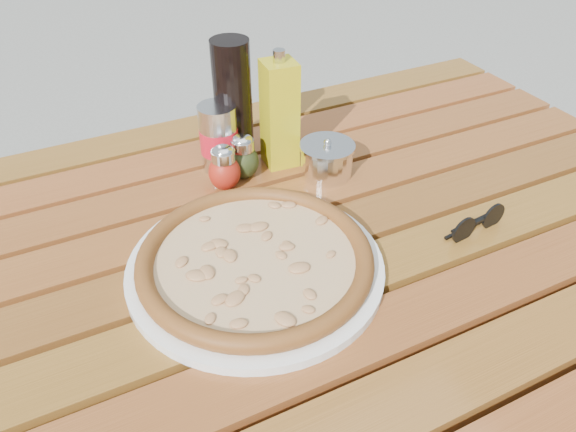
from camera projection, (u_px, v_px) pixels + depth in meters
name	position (u px, v px, depth m)	size (l,w,h in m)	color
table	(294.00, 275.00, 0.89)	(1.40, 0.90, 0.75)	#321F0B
plate	(256.00, 267.00, 0.79)	(0.36, 0.36, 0.01)	white
pizza	(255.00, 259.00, 0.78)	(0.42, 0.42, 0.03)	beige
pepper_shaker	(224.00, 168.00, 0.93)	(0.06, 0.06, 0.08)	red
oregano_shaker	(243.00, 157.00, 0.96)	(0.06, 0.06, 0.08)	#333D18
dark_bottle	(233.00, 102.00, 0.97)	(0.07, 0.07, 0.22)	black
soda_can	(219.00, 138.00, 0.97)	(0.09, 0.09, 0.12)	silver
olive_oil_cruet	(280.00, 114.00, 0.96)	(0.06, 0.06, 0.21)	gold
parmesan_tin	(327.00, 159.00, 0.97)	(0.12, 0.12, 0.07)	white
sunglasses	(477.00, 223.00, 0.85)	(0.11, 0.03, 0.04)	black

